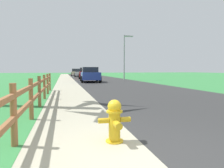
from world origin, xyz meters
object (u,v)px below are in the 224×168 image
object	(u,v)px
parked_suv_blue	(90,75)
street_lamp	(125,53)
fire_hydrant	(115,120)
parked_car_beige	(76,72)
parked_car_red	(86,73)
parked_car_silver	(80,73)

from	to	relation	value
parked_suv_blue	street_lamp	world-z (taller)	street_lamp
fire_hydrant	street_lamp	world-z (taller)	street_lamp
fire_hydrant	parked_car_beige	world-z (taller)	parked_car_beige
street_lamp	parked_car_beige	bearing A→B (deg)	102.88
fire_hydrant	parked_car_red	world-z (taller)	parked_car_red
parked_car_red	parked_suv_blue	bearing A→B (deg)	-92.78
parked_car_silver	street_lamp	world-z (taller)	street_lamp
parked_car_beige	street_lamp	size ratio (longest dim) A/B	0.87
parked_car_red	street_lamp	xyz separation A→B (m)	(4.32, -5.24, 2.56)
parked_suv_blue	parked_car_silver	bearing A→B (deg)	88.90
parked_car_red	parked_car_beige	world-z (taller)	parked_car_red
parked_suv_blue	parked_car_red	world-z (taller)	parked_car_red
parked_suv_blue	street_lamp	size ratio (longest dim) A/B	0.79
fire_hydrant	parked_car_beige	distance (m)	41.70
parked_suv_blue	street_lamp	distance (m)	6.09
parked_suv_blue	parked_car_red	distance (m)	8.12
parked_car_beige	parked_car_silver	bearing A→B (deg)	-87.41
parked_suv_blue	parked_car_beige	world-z (taller)	parked_suv_blue
parked_suv_blue	parked_car_silver	distance (m)	16.03
parked_suv_blue	parked_car_red	xyz separation A→B (m)	(0.39, 8.11, 0.03)
parked_car_red	street_lamp	bearing A→B (deg)	-50.51
parked_car_red	parked_car_beige	bearing A→B (deg)	91.59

